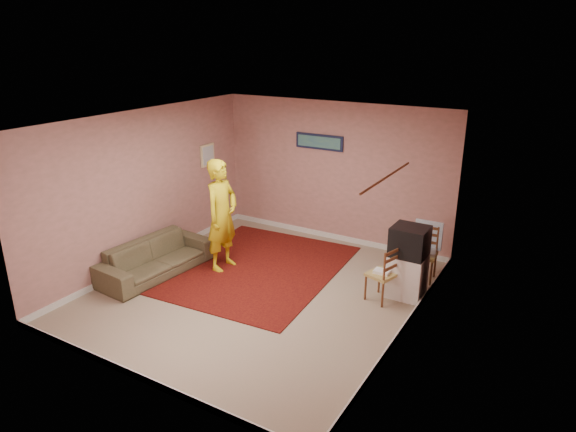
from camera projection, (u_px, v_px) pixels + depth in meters
The scene contains 26 objects.
ground at pixel (261, 291), 7.84m from camera, with size 5.00×5.00×0.00m, color gray.
wall_back at pixel (334, 173), 9.43m from camera, with size 4.50×0.02×2.60m, color tan.
wall_front at pixel (127, 278), 5.37m from camera, with size 4.50×0.02×2.60m, color tan.
wall_left at pixel (145, 188), 8.48m from camera, with size 0.02×5.00×2.60m, color tan.
wall_right at pixel (411, 241), 6.33m from camera, with size 0.02×5.00×2.60m, color tan.
ceiling at pixel (257, 120), 6.97m from camera, with size 4.50×5.00×0.02m, color silver.
baseboard_back at pixel (332, 236), 9.84m from camera, with size 4.50×0.02×0.10m, color silver.
baseboard_front at pixel (139, 377), 5.80m from camera, with size 4.50×0.02×0.10m, color silver.
baseboard_left at pixel (153, 258), 8.89m from camera, with size 0.02×5.00×0.10m, color silver.
baseboard_right at pixel (403, 328), 6.75m from camera, with size 0.02×5.00×0.10m, color silver.
window at pixel (386, 255), 5.55m from camera, with size 0.01×1.10×1.50m, color black.
curtain_sheer at pixel (378, 277), 5.50m from camera, with size 0.01×0.75×2.10m, color silver.
curtain_floral at pixel (398, 254), 6.08m from camera, with size 0.01×0.35×2.10m, color beige.
curtain_rod at pixel (387, 177), 5.28m from camera, with size 0.02×0.02×1.40m, color brown.
picture_back at pixel (319, 142), 9.37m from camera, with size 0.95×0.04×0.28m.
picture_left at pixel (208, 155), 9.68m from camera, with size 0.04×0.38×0.42m.
area_rug at pixel (257, 268), 8.59m from camera, with size 2.55×3.19×0.02m, color #320509.
tv_cabinet at pixel (407, 276), 7.60m from camera, with size 0.52×0.47×0.66m, color silver.
crt_tv at pixel (409, 241), 7.42m from camera, with size 0.53×0.47×0.44m.
chair_a at pixel (424, 249), 8.05m from camera, with size 0.42×0.40×0.47m.
dvd_player at pixel (424, 252), 8.07m from camera, with size 0.36×0.26×0.06m, color silver.
blue_throw at pixel (429, 235), 8.15m from camera, with size 0.44×0.05×0.46m, color #89BDE0.
chair_b at pixel (382, 268), 7.42m from camera, with size 0.46×0.47×0.46m.
game_console at pixel (382, 272), 7.44m from camera, with size 0.22×0.16×0.05m, color white.
sofa at pixel (156, 258), 8.32m from camera, with size 1.93×0.75×0.56m, color brown.
person at pixel (222, 215), 8.33m from camera, with size 0.68×0.44×1.86m, color gold.
Camera 1 is at (3.91, -5.82, 3.71)m, focal length 32.00 mm.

